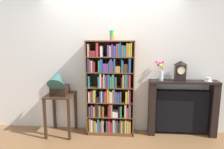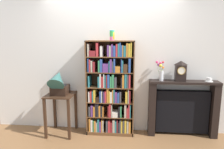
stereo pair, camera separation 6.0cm
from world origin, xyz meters
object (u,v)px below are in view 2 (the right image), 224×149
object	(u,v)px
fireplace_mantel	(182,109)
teacup_with_saucer	(209,80)
flower_vase	(161,72)
cup_stack	(112,35)
bookshelf	(111,91)
side_table_left	(61,105)
gramophone	(58,83)
mantel_clock	(181,71)

from	to	relation	value
fireplace_mantel	teacup_with_saucer	distance (m)	0.69
flower_vase	cup_stack	bearing A→B (deg)	-178.20
bookshelf	side_table_left	bearing A→B (deg)	-173.74
teacup_with_saucer	fireplace_mantel	bearing A→B (deg)	176.86
fireplace_mantel	flower_vase	distance (m)	0.80
side_table_left	teacup_with_saucer	size ratio (longest dim) A/B	5.51
side_table_left	gramophone	xyz separation A→B (m)	(0.00, -0.07, 0.43)
flower_vase	mantel_clock	bearing A→B (deg)	-1.56
side_table_left	flower_vase	distance (m)	1.92
teacup_with_saucer	bookshelf	bearing A→B (deg)	-178.85
gramophone	fireplace_mantel	world-z (taller)	gramophone
bookshelf	mantel_clock	distance (m)	1.30
flower_vase	teacup_with_saucer	xyz separation A→B (m)	(0.84, -0.01, -0.13)
fireplace_mantel	side_table_left	bearing A→B (deg)	-175.93
side_table_left	bookshelf	bearing A→B (deg)	6.26
mantel_clock	gramophone	bearing A→B (deg)	-174.59
cup_stack	mantel_clock	size ratio (longest dim) A/B	0.49
cup_stack	flower_vase	distance (m)	1.08
bookshelf	gramophone	xyz separation A→B (m)	(-0.92, -0.17, 0.18)
flower_vase	teacup_with_saucer	distance (m)	0.85
side_table_left	mantel_clock	bearing A→B (deg)	3.53
cup_stack	gramophone	xyz separation A→B (m)	(-0.94, -0.19, -0.83)
bookshelf	mantel_clock	bearing A→B (deg)	1.49
bookshelf	side_table_left	size ratio (longest dim) A/B	2.27
side_table_left	fireplace_mantel	world-z (taller)	fireplace_mantel
gramophone	fireplace_mantel	bearing A→B (deg)	5.88
cup_stack	gramophone	size ratio (longest dim) A/B	0.34
bookshelf	side_table_left	world-z (taller)	bookshelf
cup_stack	teacup_with_saucer	bearing A→B (deg)	0.69
fireplace_mantel	gramophone	bearing A→B (deg)	-174.12
bookshelf	cup_stack	xyz separation A→B (m)	(0.02, 0.01, 1.01)
gramophone	fireplace_mantel	xyz separation A→B (m)	(2.23, 0.23, -0.49)
bookshelf	cup_stack	distance (m)	1.01
gramophone	cup_stack	bearing A→B (deg)	11.15
teacup_with_saucer	side_table_left	bearing A→B (deg)	-177.07
teacup_with_saucer	flower_vase	bearing A→B (deg)	179.55
fireplace_mantel	bookshelf	bearing A→B (deg)	-177.47
bookshelf	fireplace_mantel	distance (m)	1.35
flower_vase	teacup_with_saucer	world-z (taller)	flower_vase
side_table_left	fireplace_mantel	size ratio (longest dim) A/B	0.62
side_table_left	gramophone	distance (m)	0.44
bookshelf	gramophone	world-z (taller)	bookshelf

